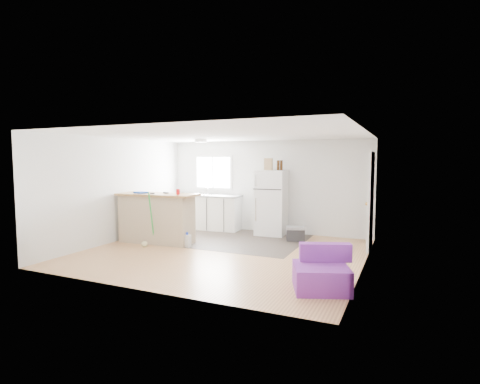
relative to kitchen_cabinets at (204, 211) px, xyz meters
name	(u,v)px	position (x,y,z in m)	size (l,w,h in m)	color
room	(223,194)	(1.68, -2.17, 0.72)	(5.51, 5.01, 2.41)	#A97147
vinyl_zone	(220,238)	(0.96, -0.92, -0.48)	(4.05, 2.50, 0.00)	#2F2723
window	(213,172)	(0.13, 0.32, 1.07)	(1.18, 0.06, 0.98)	white
interior_door	(371,202)	(4.41, -0.62, 0.54)	(0.11, 0.92, 2.10)	white
ceiling_fixture	(201,141)	(0.48, -0.97, 1.88)	(0.30, 0.30, 0.07)	white
kitchen_cabinets	(204,211)	(0.00, 0.00, 0.00)	(2.16, 0.79, 1.23)	white
peninsula	(157,218)	(-0.12, -1.96, 0.09)	(1.89, 0.83, 1.13)	tan
refrigerator	(272,203)	(1.98, -0.03, 0.34)	(0.76, 0.72, 1.64)	white
cooler	(296,234)	(2.74, -0.49, -0.31)	(0.51, 0.42, 0.33)	#292A2C
purple_seat	(322,274)	(4.00, -3.55, -0.25)	(0.98, 0.97, 0.64)	#7B2D92
cleaner_jug	(187,241)	(0.77, -2.09, -0.34)	(0.16, 0.12, 0.33)	silver
mop	(147,236)	(-0.06, -2.41, -0.25)	(0.24, 0.34, 1.22)	green
red_cup	(178,192)	(0.48, -1.98, 0.71)	(0.08, 0.08, 0.12)	red
blue_tray	(141,192)	(-0.49, -2.04, 0.67)	(0.30, 0.22, 0.04)	#1442BC
tool_a	(166,193)	(0.07, -1.87, 0.67)	(0.14, 0.05, 0.03)	black
tool_b	(152,193)	(-0.14, -2.08, 0.67)	(0.10, 0.04, 0.03)	black
cardboard_box	(268,164)	(1.90, -0.07, 1.31)	(0.20, 0.10, 0.30)	#9D7C5A
bottle_left	(278,165)	(2.16, -0.08, 1.28)	(0.07, 0.07, 0.25)	#331C09
bottle_right	(281,165)	(2.24, -0.07, 1.28)	(0.07, 0.07, 0.25)	#331C09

